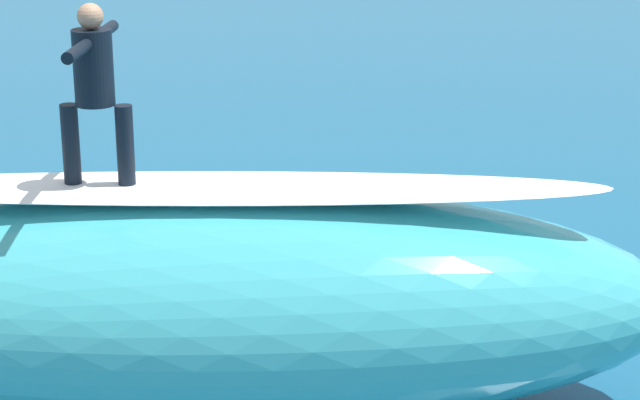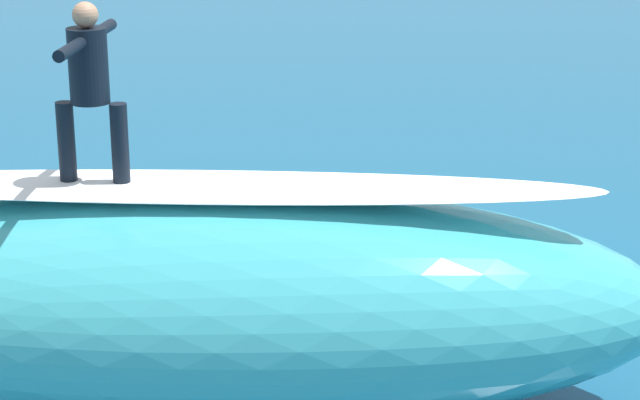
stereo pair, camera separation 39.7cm
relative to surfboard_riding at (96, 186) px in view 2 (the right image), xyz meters
The scene contains 8 objects.
ground_plane 3.40m from the surfboard_riding, 110.38° to the right, with size 120.00×120.00×0.00m, color #145175.
wave_crest 1.30m from the surfboard_riding, 166.30° to the right, with size 7.72×2.57×1.91m, color teal.
wave_foam_lip 0.84m from the surfboard_riding, 166.30° to the right, with size 6.56×0.90×0.08m, color white.
surfboard_riding is the anchor object (origin of this frame).
surfer_riding 0.88m from the surfboard_riding, ahead, with size 0.57×1.38×1.46m.
surfboard_paddling 4.88m from the surfboard_riding, 127.91° to the right, with size 1.95×0.56×0.09m, color #33B2D1.
surfer_paddling 4.71m from the surfboard_riding, 128.43° to the right, with size 0.70×1.54×0.28m.
foam_patch_near 5.34m from the surfboard_riding, 118.89° to the right, with size 0.77×0.75×0.18m, color white.
Camera 2 is at (-3.31, 10.96, 4.84)m, focal length 67.03 mm.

